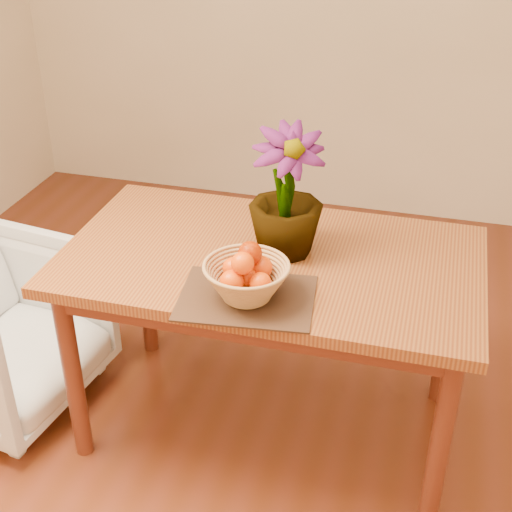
# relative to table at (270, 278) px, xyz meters

# --- Properties ---
(floor) EXTENTS (4.50, 4.50, 0.00)m
(floor) POSITION_rel_table_xyz_m (0.00, -0.30, -0.66)
(floor) COLOR #602716
(floor) RESTS_ON ground
(table) EXTENTS (1.40, 0.80, 0.75)m
(table) POSITION_rel_table_xyz_m (0.00, 0.00, 0.00)
(table) COLOR brown
(table) RESTS_ON floor
(placemat) EXTENTS (0.44, 0.35, 0.01)m
(placemat) POSITION_rel_table_xyz_m (-0.01, -0.27, 0.09)
(placemat) COLOR #3A1F15
(placemat) RESTS_ON table
(wicker_basket) EXTENTS (0.26, 0.26, 0.11)m
(wicker_basket) POSITION_rel_table_xyz_m (-0.01, -0.27, 0.15)
(wicker_basket) COLOR #B9814D
(wicker_basket) RESTS_ON placemat
(orange_pile) EXTENTS (0.17, 0.17, 0.13)m
(orange_pile) POSITION_rel_table_xyz_m (-0.01, -0.27, 0.20)
(orange_pile) COLOR red
(orange_pile) RESTS_ON wicker_basket
(potted_plant) EXTENTS (0.32, 0.32, 0.44)m
(potted_plant) POSITION_rel_table_xyz_m (0.04, 0.04, 0.31)
(potted_plant) COLOR #144212
(potted_plant) RESTS_ON table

